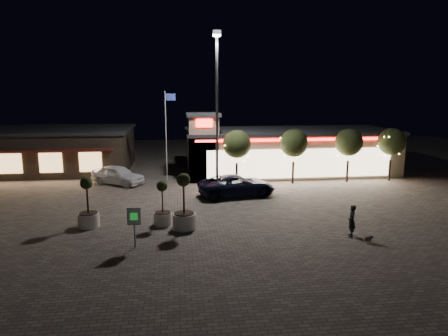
{
  "coord_description": "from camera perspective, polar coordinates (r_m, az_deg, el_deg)",
  "views": [
    {
      "loc": [
        -1.12,
        -22.35,
        7.98
      ],
      "look_at": [
        2.3,
        6.0,
        2.49
      ],
      "focal_mm": 32.0,
      "sensor_mm": 36.0,
      "label": 1
    }
  ],
  "objects": [
    {
      "name": "ground",
      "position": [
        23.75,
        -3.82,
        -8.76
      ],
      "size": [
        90.0,
        90.0,
        0.0
      ],
      "primitive_type": "plane",
      "color": "#6A6056",
      "rests_on": "ground"
    },
    {
      "name": "string_tree_b",
      "position": [
        35.13,
        9.95,
        3.5
      ],
      "size": [
        2.42,
        2.42,
        4.79
      ],
      "color": "#332319",
      "rests_on": "ground"
    },
    {
      "name": "string_tree_c",
      "position": [
        36.88,
        17.42,
        3.51
      ],
      "size": [
        2.42,
        2.42,
        4.79
      ],
      "color": "#332319",
      "rests_on": "ground"
    },
    {
      "name": "planter_mid",
      "position": [
        24.58,
        -8.75,
        -6.12
      ],
      "size": [
        1.11,
        1.11,
        2.73
      ],
      "color": "silver",
      "rests_on": "ground"
    },
    {
      "name": "dog",
      "position": [
        23.02,
        19.99,
        -9.4
      ],
      "size": [
        0.48,
        0.17,
        0.26
      ],
      "color": "#59514C",
      "rests_on": "ground"
    },
    {
      "name": "restaurant_building",
      "position": [
        44.62,
        -23.61,
        2.48
      ],
      "size": [
        16.4,
        11.0,
        4.3
      ],
      "color": "#382D23",
      "rests_on": "ground"
    },
    {
      "name": "white_sedan",
      "position": [
        35.94,
        -14.93,
        -0.95
      ],
      "size": [
        5.16,
        4.29,
        1.66
      ],
      "primitive_type": "imported",
      "rotation": [
        0.0,
        0.0,
        1.0
      ],
      "color": "white",
      "rests_on": "ground"
    },
    {
      "name": "planter_right",
      "position": [
        23.69,
        -5.73,
        -6.22
      ],
      "size": [
        1.36,
        1.36,
        3.34
      ],
      "color": "silver",
      "rests_on": "ground"
    },
    {
      "name": "planter_left",
      "position": [
        25.2,
        -18.83,
        -5.93
      ],
      "size": [
        1.24,
        1.24,
        3.05
      ],
      "color": "silver",
      "rests_on": "ground"
    },
    {
      "name": "pedestrian",
      "position": [
        23.47,
        17.77,
        -7.22
      ],
      "size": [
        0.57,
        0.74,
        1.79
      ],
      "primitive_type": "imported",
      "rotation": [
        0.0,
        0.0,
        -1.82
      ],
      "color": "black",
      "rests_on": "ground"
    },
    {
      "name": "string_tree_a",
      "position": [
        34.03,
        1.84,
        3.42
      ],
      "size": [
        2.42,
        2.42,
        4.79
      ],
      "color": "#332319",
      "rests_on": "ground"
    },
    {
      "name": "pickup_truck",
      "position": [
        30.86,
        1.86,
        -2.51
      ],
      "size": [
        6.34,
        3.71,
        1.66
      ],
      "primitive_type": "imported",
      "rotation": [
        0.0,
        0.0,
        1.74
      ],
      "color": "black",
      "rests_on": "ground"
    },
    {
      "name": "retail_building",
      "position": [
        40.03,
        8.6,
        2.48
      ],
      "size": [
        20.4,
        8.4,
        6.1
      ],
      "color": "tan",
      "rests_on": "ground"
    },
    {
      "name": "string_tree_d",
      "position": [
        38.69,
        22.84,
        3.48
      ],
      "size": [
        2.42,
        2.42,
        4.79
      ],
      "color": "#332319",
      "rests_on": "ground"
    },
    {
      "name": "valet_sign",
      "position": [
        21.16,
        -12.73,
        -7.22
      ],
      "size": [
        0.71,
        0.1,
        2.14
      ],
      "color": "gray",
      "rests_on": "ground"
    },
    {
      "name": "floodlight_pole",
      "position": [
        30.52,
        -1.01,
        9.09
      ],
      "size": [
        0.6,
        0.4,
        12.38
      ],
      "color": "gray",
      "rests_on": "ground"
    },
    {
      "name": "flagpole",
      "position": [
        35.5,
        -8.15,
        5.55
      ],
      "size": [
        0.95,
        0.1,
        8.0
      ],
      "color": "white",
      "rests_on": "ground"
    }
  ]
}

